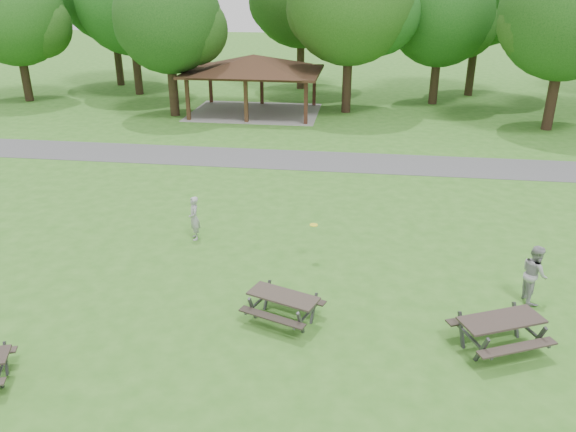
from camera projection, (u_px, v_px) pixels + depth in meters
The scene contains 14 objects.
ground at pixel (231, 317), 15.05m from camera, with size 160.00×160.00×0.00m, color #357020.
asphalt_path at pixel (296, 160), 27.78m from camera, with size 120.00×3.20×0.02m, color #4B4B4E.
pavilion at pixel (254, 65), 36.17m from camera, with size 8.60×7.01×3.76m.
tree_row_b at pixel (16, 19), 38.66m from camera, with size 7.14×6.80×9.28m.
tree_row_c at pixel (132, 3), 40.62m from camera, with size 8.19×7.80×10.67m.
tree_row_d at pixel (169, 22), 34.38m from camera, with size 6.93×6.60×9.27m.
tree_row_e at pixel (352, 4), 34.87m from camera, with size 8.40×8.00×11.02m.
tree_row_f at pixel (442, 17), 37.67m from camera, with size 7.35×7.00×9.55m.
tree_row_g at pixel (569, 17), 30.81m from camera, with size 7.77×7.40×10.25m.
picnic_table_middle at pixel (283, 301), 14.66m from camera, with size 2.24×2.03×0.80m.
picnic_table_far at pixel (501, 326), 13.52m from camera, with size 2.51×2.31×0.88m.
frisbee_in_flight at pixel (314, 225), 17.54m from camera, with size 0.34×0.34×0.02m.
frisbee_thrower at pixel (194, 218), 19.20m from camera, with size 0.56×0.37×1.55m, color #A1A1A3.
frisbee_catcher at pixel (534, 274), 15.50m from camera, with size 0.82×0.64×1.69m, color #97989A.
Camera 1 is at (3.27, -12.42, 8.44)m, focal length 35.00 mm.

